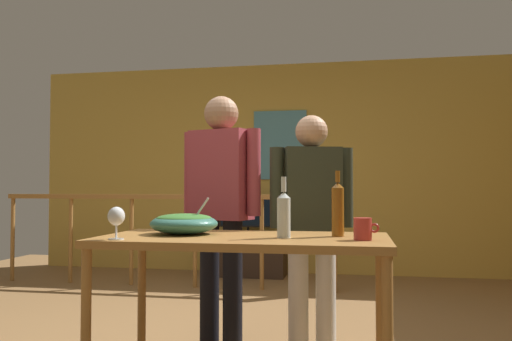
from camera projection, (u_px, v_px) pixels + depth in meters
back_wall at (283, 168)px, 6.58m from camera, size 6.40×0.10×2.60m
framed_picture at (280, 145)px, 6.54m from camera, size 0.66×0.03×0.86m
stair_railing at (212, 224)px, 5.53m from camera, size 3.69×0.10×1.03m
tv_console at (248, 255)px, 6.27m from camera, size 0.90×0.40×0.48m
flat_screen_tv at (247, 212)px, 6.26m from camera, size 0.69×0.12×0.48m
serving_table at (244, 251)px, 2.76m from camera, size 1.51×0.76×0.80m
salad_bowl at (184, 223)px, 2.89m from camera, size 0.37×0.37×0.20m
wine_glass at (116, 217)px, 2.59m from camera, size 0.08×0.08×0.16m
wine_bottle_clear at (284, 213)px, 2.68m from camera, size 0.07×0.07×0.31m
wine_bottle_amber at (338, 208)px, 2.76m from camera, size 0.06×0.06×0.35m
mug_red at (363, 229)px, 2.56m from camera, size 0.12×0.09×0.11m
person_standing_left at (221, 197)px, 3.51m from camera, size 0.56×0.33×1.67m
person_standing_right at (312, 213)px, 3.39m from camera, size 0.53×0.32×1.52m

